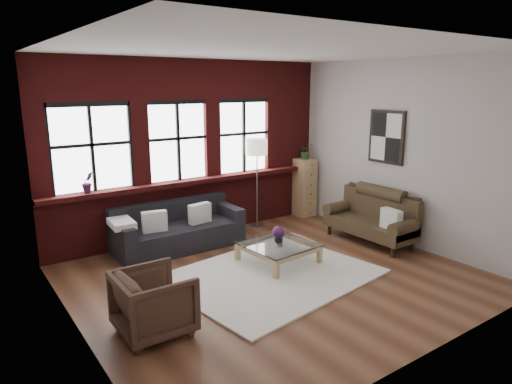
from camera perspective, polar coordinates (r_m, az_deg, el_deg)
floor at (r=6.84m, az=2.26°, el=-10.50°), size 5.50×5.50×0.00m
ceiling at (r=6.27m, az=2.53°, el=17.34°), size 5.50×5.50×0.00m
wall_back at (r=8.45m, az=-8.05°, el=5.31°), size 5.50×0.00×5.50m
wall_front at (r=4.69m, az=21.39°, el=-1.93°), size 5.50×0.00×5.50m
wall_left at (r=5.20m, az=-22.42°, el=-0.59°), size 0.00×5.00×5.00m
wall_right at (r=8.31m, az=17.65°, el=4.68°), size 0.00×5.00×5.00m
brick_backwall at (r=8.40m, az=-7.86°, el=5.26°), size 5.50×0.12×3.20m
sill_ledge at (r=8.42m, az=-7.46°, el=1.42°), size 5.50×0.30×0.08m
window_left at (r=7.74m, az=-19.87°, el=5.04°), size 1.38×0.10×1.50m
window_mid at (r=8.26m, az=-9.78°, el=6.11°), size 1.38×0.10×1.50m
window_right at (r=8.94m, az=-1.62°, el=6.84°), size 1.38×0.10×1.50m
wall_poster at (r=8.44m, az=16.02°, el=6.62°), size 0.05×0.74×0.94m
shag_rug at (r=6.84m, az=1.93°, el=-10.34°), size 3.15×2.62×0.03m
dark_sofa at (r=7.93m, az=-9.67°, el=-4.22°), size 2.19×0.88×0.79m
pillow_a at (r=7.60m, az=-12.58°, el=-3.61°), size 0.42×0.21×0.34m
pillow_b at (r=7.94m, az=-7.04°, el=-2.66°), size 0.41×0.19×0.34m
vintage_settee at (r=8.34m, az=14.03°, el=-3.12°), size 0.76×1.71×0.91m
pillow_settee at (r=7.93m, az=16.55°, el=-3.28°), size 0.18×0.39×0.34m
armchair at (r=5.39m, az=-12.65°, el=-13.34°), size 0.82×0.79×0.74m
coffee_table at (r=7.25m, az=2.80°, el=-7.67°), size 1.11×1.11×0.35m
vase at (r=7.17m, az=2.82°, el=-5.87°), size 0.15×0.15×0.14m
flowers at (r=7.13m, az=2.83°, el=-5.05°), size 0.19×0.19×0.19m
drawer_chest at (r=9.77m, az=6.10°, el=0.57°), size 0.38×0.38×1.23m
potted_plant_top at (r=9.63m, az=6.21°, el=5.10°), size 0.37×0.35×0.33m
floor_lamp at (r=8.85m, az=0.12°, el=1.51°), size 0.40×0.40×1.89m
sill_plant at (r=7.66m, az=-20.30°, el=1.13°), size 0.22×0.19×0.34m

